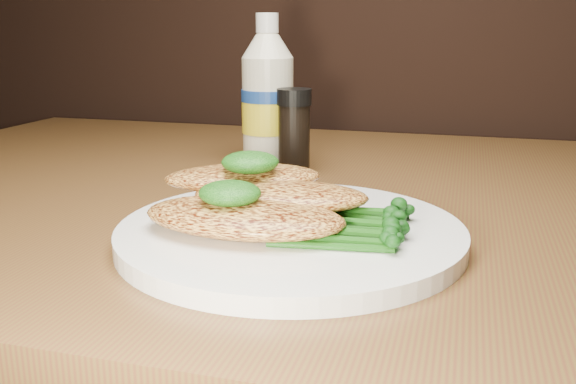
# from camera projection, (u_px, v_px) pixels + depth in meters

# --- Properties ---
(plate) EXTENTS (0.29, 0.29, 0.02)m
(plate) POSITION_uv_depth(u_px,v_px,m) (291.00, 233.00, 0.54)
(plate) COLOR white
(plate) RESTS_ON dining_table
(chicken_front) EXTENTS (0.17, 0.09, 0.03)m
(chicken_front) POSITION_uv_depth(u_px,v_px,m) (244.00, 217.00, 0.51)
(chicken_front) COLOR #EFAC4C
(chicken_front) RESTS_ON plate
(chicken_mid) EXTENTS (0.16, 0.10, 0.02)m
(chicken_mid) POSITION_uv_depth(u_px,v_px,m) (281.00, 196.00, 0.55)
(chicken_mid) COLOR #EFAC4C
(chicken_mid) RESTS_ON plate
(chicken_back) EXTENTS (0.16, 0.12, 0.02)m
(chicken_back) POSITION_uv_depth(u_px,v_px,m) (243.00, 177.00, 0.58)
(chicken_back) COLOR #EFAC4C
(chicken_back) RESTS_ON plate
(pesto_front) EXTENTS (0.05, 0.05, 0.02)m
(pesto_front) POSITION_uv_depth(u_px,v_px,m) (230.00, 193.00, 0.51)
(pesto_front) COLOR black
(pesto_front) RESTS_ON chicken_front
(pesto_back) EXTENTS (0.06, 0.06, 0.02)m
(pesto_back) POSITION_uv_depth(u_px,v_px,m) (250.00, 162.00, 0.56)
(pesto_back) COLOR black
(pesto_back) RESTS_ON chicken_back
(broccolini_bundle) EXTENTS (0.14, 0.11, 0.02)m
(broccolini_bundle) POSITION_uv_depth(u_px,v_px,m) (341.00, 220.00, 0.51)
(broccolini_bundle) COLOR #184E11
(broccolini_bundle) RESTS_ON plate
(mayo_bottle) EXTENTS (0.08, 0.08, 0.19)m
(mayo_bottle) POSITION_uv_depth(u_px,v_px,m) (268.00, 90.00, 0.81)
(mayo_bottle) COLOR beige
(mayo_bottle) RESTS_ON dining_table
(pepper_grinder) EXTENTS (0.05, 0.05, 0.10)m
(pepper_grinder) POSITION_uv_depth(u_px,v_px,m) (294.00, 131.00, 0.78)
(pepper_grinder) COLOR black
(pepper_grinder) RESTS_ON dining_table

